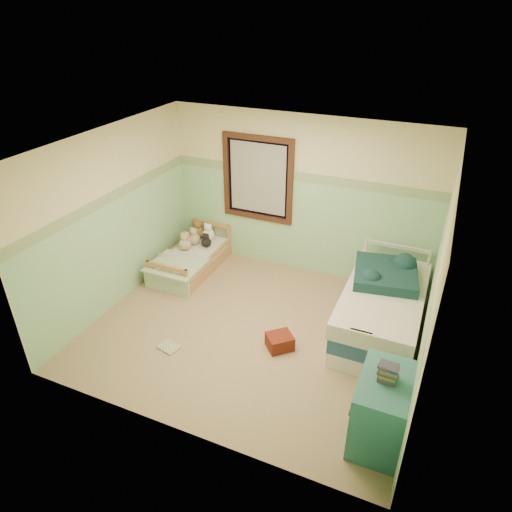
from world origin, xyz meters
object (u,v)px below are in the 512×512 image
at_px(twin_bed_frame, 379,325).
at_px(dresser, 381,410).
at_px(red_pillow, 280,342).
at_px(toddler_bed_frame, 192,264).
at_px(plush_floor_cream, 185,258).
at_px(plush_floor_tan, 164,267).
at_px(floor_book, 169,347).

height_order(twin_bed_frame, dresser, dresser).
xyz_separation_m(twin_bed_frame, red_pillow, (-1.10, -0.82, -0.01)).
bearing_deg(toddler_bed_frame, dresser, -32.05).
height_order(plush_floor_cream, twin_bed_frame, plush_floor_cream).
distance_m(plush_floor_tan, twin_bed_frame, 3.46).
bearing_deg(toddler_bed_frame, twin_bed_frame, -7.71).
xyz_separation_m(plush_floor_cream, twin_bed_frame, (3.31, -0.52, -0.01)).
xyz_separation_m(plush_floor_tan, red_pillow, (2.36, -0.94, -0.03)).
bearing_deg(twin_bed_frame, plush_floor_cream, 171.12).
height_order(toddler_bed_frame, dresser, dresser).
xyz_separation_m(plush_floor_tan, floor_book, (1.06, -1.51, -0.11)).
height_order(toddler_bed_frame, red_pillow, red_pillow).
height_order(plush_floor_tan, dresser, dresser).
distance_m(plush_floor_cream, dresser, 4.25).
xyz_separation_m(toddler_bed_frame, floor_book, (0.72, -1.81, -0.08)).
xyz_separation_m(plush_floor_cream, red_pillow, (2.21, -1.34, -0.02)).
bearing_deg(dresser, twin_bed_frame, 99.78).
height_order(toddler_bed_frame, plush_floor_tan, plush_floor_tan).
distance_m(toddler_bed_frame, plush_floor_cream, 0.22).
bearing_deg(plush_floor_cream, twin_bed_frame, -8.88).
distance_m(plush_floor_cream, red_pillow, 2.58).
bearing_deg(plush_floor_cream, toddler_bed_frame, -26.01).
distance_m(plush_floor_cream, floor_book, 2.12).
distance_m(toddler_bed_frame, floor_book, 1.95).
height_order(plush_floor_cream, dresser, dresser).
bearing_deg(dresser, plush_floor_cream, 148.26).
bearing_deg(toddler_bed_frame, floor_book, -68.34).
relative_size(plush_floor_cream, floor_book, 0.93).
relative_size(twin_bed_frame, floor_book, 7.29).
bearing_deg(plush_floor_tan, plush_floor_cream, 69.93).
relative_size(toddler_bed_frame, twin_bed_frame, 0.78).
bearing_deg(toddler_bed_frame, plush_floor_cream, 153.99).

